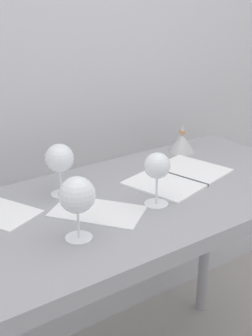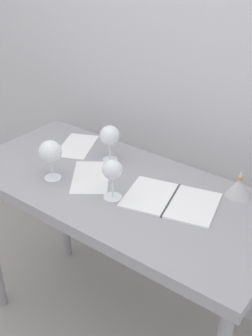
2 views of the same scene
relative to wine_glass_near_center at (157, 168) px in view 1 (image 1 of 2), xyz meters
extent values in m
cube|color=#BABABF|center=(-0.04, 0.58, 0.28)|extent=(3.80, 0.04, 2.60)
cube|color=#949499|center=(-0.04, 0.09, -0.14)|extent=(1.40, 0.64, 0.04)
cube|color=#949499|center=(-0.04, -0.23, -0.15)|extent=(1.40, 0.01, 0.05)
cylinder|color=#949499|center=(0.60, 0.35, -0.59)|extent=(0.05, 0.05, 0.86)
cylinder|color=white|center=(0.00, 0.00, -0.12)|extent=(0.08, 0.08, 0.00)
cylinder|color=white|center=(0.00, 0.00, -0.07)|extent=(0.01, 0.01, 0.09)
sphere|color=white|center=(0.00, 0.00, 0.01)|extent=(0.08, 0.08, 0.08)
cylinder|color=maroon|center=(0.00, 0.00, -0.01)|extent=(0.06, 0.06, 0.03)
cylinder|color=white|center=(-0.21, 0.24, -0.12)|extent=(0.07, 0.07, 0.00)
cylinder|color=white|center=(-0.21, 0.24, -0.08)|extent=(0.01, 0.01, 0.08)
sphere|color=white|center=(-0.21, 0.24, 0.00)|extent=(0.09, 0.09, 0.09)
cylinder|color=maroon|center=(-0.21, 0.24, -0.01)|extent=(0.07, 0.07, 0.03)
cylinder|color=white|center=(-0.30, -0.04, -0.12)|extent=(0.07, 0.07, 0.00)
cylinder|color=white|center=(-0.30, -0.04, -0.08)|extent=(0.01, 0.01, 0.08)
sphere|color=white|center=(-0.30, -0.04, 0.01)|extent=(0.10, 0.10, 0.10)
cylinder|color=maroon|center=(-0.30, -0.04, -0.01)|extent=(0.07, 0.07, 0.02)
cube|color=white|center=(0.11, 0.10, -0.12)|extent=(0.24, 0.28, 0.01)
cube|color=white|center=(0.29, 0.14, -0.12)|extent=(0.24, 0.28, 0.01)
cube|color=#3F3F47|center=(0.20, 0.12, -0.12)|extent=(0.07, 0.24, 0.01)
cube|color=white|center=(-0.18, 0.06, -0.12)|extent=(0.29, 0.31, 0.00)
cone|color=#B4B4B4|center=(0.39, 0.32, -0.08)|extent=(0.11, 0.11, 0.08)
cylinder|color=#C17F4C|center=(0.39, 0.32, -0.04)|extent=(0.02, 0.02, 0.01)
cone|color=#B4B4B4|center=(0.39, 0.32, -0.02)|extent=(0.02, 0.02, 0.03)
camera|label=1|loc=(-0.84, -1.02, 0.52)|focal=49.98mm
camera|label=2|loc=(0.92, -1.11, 0.85)|focal=45.98mm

